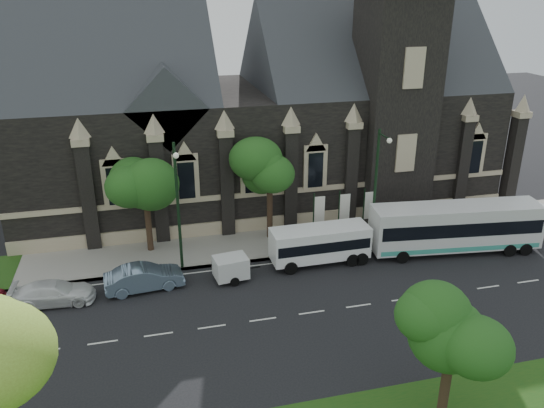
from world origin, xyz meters
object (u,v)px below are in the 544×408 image
object	(u,v)px
tree_walk_right	(272,166)
sedan	(144,278)
street_lamp_near	(377,183)
tour_coach	(456,227)
banner_flag_left	(317,213)
car_far_white	(54,293)
shuttle_bus	(320,243)
banner_flag_right	(367,208)
box_trailer	(231,267)
banner_flag_center	(343,211)
tree_park_east	(455,330)
tree_walk_left	(147,176)
street_lamp_mid	(178,201)

from	to	relation	value
tree_walk_right	sedan	distance (m)	12.30
street_lamp_near	tour_coach	world-z (taller)	street_lamp_near
banner_flag_left	tour_coach	bearing A→B (deg)	-22.49
car_far_white	street_lamp_near	bearing A→B (deg)	-81.01
shuttle_bus	sedan	size ratio (longest dim) A/B	1.39
banner_flag_right	tour_coach	size ratio (longest dim) A/B	0.32
street_lamp_near	banner_flag_left	distance (m)	4.99
street_lamp_near	shuttle_bus	size ratio (longest dim) A/B	1.30
box_trailer	sedan	bearing A→B (deg)	170.46
banner_flag_right	banner_flag_center	bearing A→B (deg)	180.00
tree_park_east	banner_flag_center	bearing A→B (deg)	83.43
tree_walk_left	street_lamp_mid	xyz separation A→B (m)	(1.80, -3.61, -0.62)
street_lamp_near	street_lamp_mid	bearing A→B (deg)	180.00
tree_walk_right	tour_coach	bearing A→B (deg)	-24.21
street_lamp_mid	banner_flag_right	bearing A→B (deg)	7.60
tree_walk_right	street_lamp_near	world-z (taller)	street_lamp_near
street_lamp_near	box_trailer	distance (m)	11.95
tree_walk_right	banner_flag_right	distance (m)	8.05
tree_walk_right	tour_coach	xyz separation A→B (m)	(12.34, -5.55, -3.86)
tree_park_east	street_lamp_near	xyz separation A→B (m)	(3.82, 16.42, 0.49)
tour_coach	shuttle_bus	xyz separation A→B (m)	(-10.08, 0.70, -0.41)
banner_flag_right	tour_coach	bearing A→B (deg)	-36.07
tree_walk_left	banner_flag_right	distance (m)	16.52
tree_walk_right	street_lamp_near	distance (m)	7.72
shuttle_bus	sedan	world-z (taller)	shuttle_bus
banner_flag_right	car_far_white	xyz separation A→B (m)	(-22.28, -4.14, -1.68)
tree_walk_left	banner_flag_center	distance (m)	14.58
street_lamp_near	shuttle_bus	xyz separation A→B (m)	(-4.52, -1.23, -3.57)
tree_park_east	banner_flag_right	world-z (taller)	tree_park_east
banner_flag_left	shuttle_bus	bearing A→B (deg)	-104.50
tree_walk_left	sedan	distance (m)	7.42
tree_walk_right	banner_flag_center	size ratio (longest dim) A/B	1.95
tree_walk_left	car_far_white	xyz separation A→B (m)	(-6.19, -5.85, -5.03)
tree_park_east	banner_flag_left	xyz separation A→B (m)	(0.11, 18.32, -2.24)
tour_coach	sedan	size ratio (longest dim) A/B	2.52
tree_walk_right	car_far_white	world-z (taller)	tree_walk_right
shuttle_bus	car_far_white	bearing A→B (deg)	-177.40
street_lamp_mid	shuttle_bus	world-z (taller)	street_lamp_mid
tree_walk_right	box_trailer	distance (m)	8.63
street_lamp_mid	banner_flag_right	xyz separation A→B (m)	(14.29, 1.91, -2.73)
banner_flag_center	street_lamp_mid	bearing A→B (deg)	-171.18
tree_park_east	tree_walk_left	bearing A→B (deg)	120.87
tree_park_east	tour_coach	world-z (taller)	tree_park_east
box_trailer	car_far_white	xyz separation A→B (m)	(-10.99, -0.11, -0.24)
tree_walk_right	shuttle_bus	world-z (taller)	tree_walk_right
tour_coach	car_far_white	size ratio (longest dim) A/B	2.58
box_trailer	banner_flag_right	bearing A→B (deg)	12.47
tree_walk_left	banner_flag_center	world-z (taller)	tree_walk_left
tree_walk_right	tour_coach	size ratio (longest dim) A/B	0.62
street_lamp_near	street_lamp_mid	size ratio (longest dim) A/B	1.00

